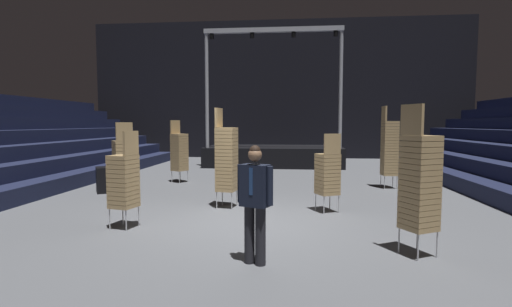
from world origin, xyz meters
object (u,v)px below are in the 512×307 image
object	(u,v)px
chair_stack_rear_centre	(124,180)
chair_stack_rear_left	(389,147)
chair_stack_mid_right	(179,151)
chair_stack_front_left	(228,159)
equipment_road_case	(113,179)
chair_stack_rear_right	(328,173)
man_with_tie	(255,198)
chair_stack_mid_centre	(419,181)
stage_riser	(274,153)
chair_stack_mid_left	(123,163)
chair_stack_front_right	(226,158)

from	to	relation	value
chair_stack_rear_centre	chair_stack_rear_left	bearing A→B (deg)	-36.27
chair_stack_mid_right	chair_stack_front_left	bearing A→B (deg)	92.44
equipment_road_case	chair_stack_rear_right	bearing A→B (deg)	-17.97
chair_stack_front_left	chair_stack_rear_centre	xyz separation A→B (m)	(-1.21, -4.70, 0.04)
man_with_tie	chair_stack_rear_centre	bearing A→B (deg)	-8.04
chair_stack_mid_centre	equipment_road_case	xyz separation A→B (m)	(-7.23, 4.78, -0.78)
chair_stack_mid_right	chair_stack_rear_right	world-z (taller)	chair_stack_mid_right
stage_riser	chair_stack_mid_left	size ratio (longest dim) A/B	3.14
chair_stack_front_left	chair_stack_mid_centre	size ratio (longest dim) A/B	0.78
chair_stack_rear_right	chair_stack_rear_left	bearing A→B (deg)	31.72
stage_riser	chair_stack_front_right	bearing A→B (deg)	-94.10
stage_riser	chair_stack_rear_left	size ratio (longest dim) A/B	2.51
chair_stack_mid_centre	chair_stack_front_right	bearing A→B (deg)	-159.39
chair_stack_mid_left	equipment_road_case	xyz separation A→B (m)	(-1.03, 1.49, -0.65)
chair_stack_mid_right	chair_stack_rear_centre	xyz separation A→B (m)	(0.65, -5.72, -0.13)
stage_riser	man_with_tie	xyz separation A→B (m)	(0.38, -12.98, 0.39)
chair_stack_front_left	chair_stack_rear_right	bearing A→B (deg)	-161.16
chair_stack_front_right	chair_stack_front_left	bearing A→B (deg)	-160.61
chair_stack_rear_left	chair_stack_front_left	bearing A→B (deg)	-88.36
chair_stack_rear_centre	man_with_tie	bearing A→B (deg)	-107.53
chair_stack_rear_left	stage_riser	bearing A→B (deg)	-151.58
chair_stack_front_left	equipment_road_case	world-z (taller)	chair_stack_front_left
man_with_tie	chair_stack_front_right	distance (m)	3.79
chair_stack_front_left	chair_stack_rear_right	distance (m)	4.08
stage_riser	chair_stack_front_right	distance (m)	9.39
chair_stack_mid_left	chair_stack_rear_centre	world-z (taller)	chair_stack_mid_left
chair_stack_mid_left	stage_riser	bearing A→B (deg)	30.96
chair_stack_rear_centre	chair_stack_rear_right	bearing A→B (deg)	-52.60
chair_stack_mid_left	equipment_road_case	distance (m)	1.92
chair_stack_rear_left	man_with_tie	bearing A→B (deg)	-31.45
chair_stack_rear_right	man_with_tie	bearing A→B (deg)	-137.02
man_with_tie	chair_stack_rear_centre	xyz separation A→B (m)	(-2.70, 1.65, -0.03)
chair_stack_mid_right	chair_stack_rear_right	distance (m)	6.14
chair_stack_rear_centre	chair_stack_mid_right	bearing A→B (deg)	20.38
chair_stack_mid_right	chair_stack_rear_right	size ratio (longest dim) A/B	1.19
man_with_tie	chair_stack_rear_left	xyz separation A→B (m)	(3.54, 6.86, 0.31)
stage_riser	chair_stack_mid_left	xyz separation A→B (m)	(-3.37, -9.08, 0.45)
chair_stack_front_right	chair_stack_rear_left	bearing A→B (deg)	135.19
chair_stack_front_left	chair_stack_rear_left	xyz separation A→B (m)	(5.03, 0.51, 0.38)
stage_riser	chair_stack_mid_centre	xyz separation A→B (m)	(2.83, -12.37, 0.57)
chair_stack_rear_right	equipment_road_case	world-z (taller)	chair_stack_rear_right
chair_stack_mid_centre	chair_stack_mid_right	bearing A→B (deg)	-167.92
chair_stack_mid_left	man_with_tie	bearing A→B (deg)	-84.75
chair_stack_front_right	chair_stack_mid_right	bearing A→B (deg)	-138.28
chair_stack_rear_left	chair_stack_rear_right	bearing A→B (deg)	-36.75
chair_stack_mid_right	equipment_road_case	xyz separation A→B (m)	(-1.43, -1.98, -0.70)
chair_stack_mid_left	chair_stack_mid_right	distance (m)	3.49
man_with_tie	chair_stack_front_left	size ratio (longest dim) A/B	0.96
chair_stack_rear_right	chair_stack_mid_left	bearing A→B (deg)	148.74
man_with_tie	chair_stack_mid_left	distance (m)	5.41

